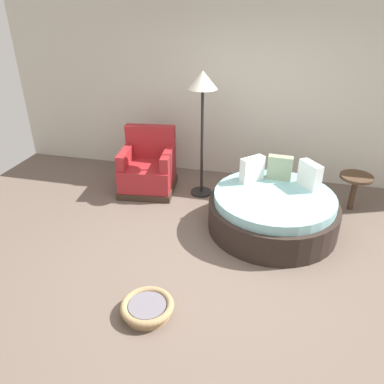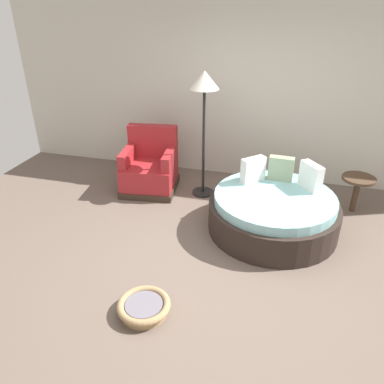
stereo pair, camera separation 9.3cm
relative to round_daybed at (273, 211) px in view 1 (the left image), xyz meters
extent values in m
cube|color=#66564C|center=(-0.53, -0.93, -0.27)|extent=(8.00, 8.00, 0.02)
cube|color=beige|center=(-0.53, 1.62, 1.23)|extent=(8.00, 0.12, 2.97)
cylinder|color=#2D231E|center=(0.00, -0.01, -0.07)|extent=(1.64, 1.64, 0.38)
cylinder|color=#8CC6CC|center=(0.00, -0.01, 0.19)|extent=(1.50, 1.50, 0.12)
cube|color=white|center=(0.40, 0.29, 0.41)|extent=(0.30, 0.34, 0.34)
cube|color=#93A37F|center=(0.03, 0.45, 0.41)|extent=(0.33, 0.14, 0.32)
cube|color=white|center=(-0.32, 0.31, 0.41)|extent=(0.32, 0.32, 0.33)
cube|color=#38281E|center=(-1.91, 0.64, -0.21)|extent=(0.89, 0.89, 0.10)
cube|color=#A32328|center=(-1.91, 0.64, 0.01)|extent=(0.85, 0.85, 0.34)
cube|color=#A32328|center=(-1.95, 0.95, 0.43)|extent=(0.77, 0.25, 0.50)
cube|color=#A32328|center=(-2.23, 0.60, 0.29)|extent=(0.20, 0.69, 0.22)
cube|color=#A32328|center=(-1.60, 0.68, 0.29)|extent=(0.20, 0.69, 0.22)
cylinder|color=#9E7F56|center=(-1.06, -1.79, -0.23)|extent=(0.44, 0.44, 0.06)
torus|color=#9E7F56|center=(-1.06, -1.79, -0.16)|extent=(0.51, 0.51, 0.07)
cylinder|color=slate|center=(-1.06, -1.79, -0.17)|extent=(0.36, 0.36, 0.05)
cylinder|color=#473323|center=(1.06, 0.76, -0.02)|extent=(0.08, 0.08, 0.48)
cylinder|color=#473323|center=(1.06, 0.76, 0.24)|extent=(0.44, 0.44, 0.04)
cylinder|color=black|center=(-1.09, 0.73, -0.24)|extent=(0.32, 0.32, 0.03)
cylinder|color=black|center=(-1.09, 0.73, 0.55)|extent=(0.04, 0.04, 1.55)
cone|color=beige|center=(-1.09, 0.73, 1.44)|extent=(0.40, 0.40, 0.24)
camera|label=1|loc=(-0.04, -4.21, 2.43)|focal=34.83mm
camera|label=2|loc=(0.05, -4.19, 2.43)|focal=34.83mm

